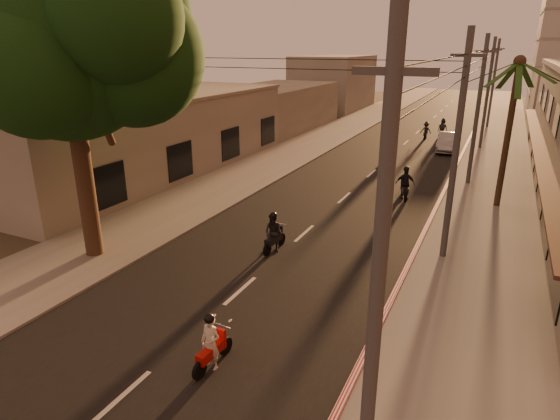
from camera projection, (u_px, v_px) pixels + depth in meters
The scene contains 18 objects.
ground at pixel (209, 319), 15.10m from camera, with size 160.00×160.00×0.00m, color #383023.
road at pixel (371, 174), 32.13m from camera, with size 10.00×140.00×0.02m, color black.
sidewalk_right at pixel (490, 186), 29.08m from camera, with size 5.00×140.00×0.12m, color slate.
sidewalk_left at pixel (274, 162), 35.14m from camera, with size 5.00×140.00×0.12m, color slate.
curb_stripe at pixel (438, 203), 25.78m from camera, with size 0.20×60.00×0.20m, color #B2131E.
left_building at pixel (149, 135), 31.81m from camera, with size 8.20×24.20×5.20m.
broadleaf_tree at pixel (76, 41), 16.77m from camera, with size 9.60×8.70×12.10m.
palm_tree at pixel (518, 71), 23.11m from camera, with size 5.00×5.00×8.20m.
utility_poles at pixel (482, 78), 27.45m from camera, with size 1.20×48.26×9.00m.
filler_left_near at pixel (277, 107), 48.98m from camera, with size 8.00×14.00×4.40m, color gray.
filler_left_far at pixel (334, 83), 63.88m from camera, with size 8.00×14.00×7.00m, color gray.
scooter_red at pixel (211, 344), 12.59m from camera, with size 0.67×1.72×1.69m.
scooter_mid_a at pixel (274, 234), 19.79m from camera, with size 0.89×1.82×1.79m.
scooter_mid_b at pixel (405, 184), 26.62m from camera, with size 1.32×1.89×1.92m.
scooter_far_a at pixel (391, 149), 35.88m from camera, with size 1.17×1.75×1.79m.
scooter_far_b at pixel (426, 131), 43.80m from camera, with size 1.04×1.67×1.64m.
parked_car at pixel (448, 142), 38.73m from camera, with size 1.80×4.64×1.51m, color #94959B.
scooter_far_c at pixel (442, 129), 44.29m from camera, with size 1.15×1.85×1.87m.
Camera 1 is at (7.67, -10.82, 8.34)m, focal length 30.00 mm.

